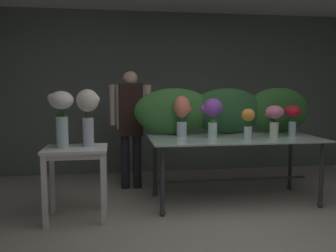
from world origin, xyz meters
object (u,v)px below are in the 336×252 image
(side_table_white, at_px, (76,159))
(vase_violet_stock, at_px, (213,113))
(display_table_glass, at_px, (234,146))
(vase_crimson_carnations, at_px, (293,116))
(vase_cream_lisianthus_tall, at_px, (88,110))
(florist, at_px, (131,117))
(vase_coral_snapdragons, at_px, (182,113))
(vase_sunset_anemones, at_px, (248,121))
(vase_white_roses_tall, at_px, (62,112))
(vase_rosy_ranunculus, at_px, (274,117))

(side_table_white, xyz_separation_m, vase_violet_stock, (1.57, 0.29, 0.45))
(display_table_glass, xyz_separation_m, side_table_white, (-1.85, -0.31, -0.04))
(display_table_glass, bearing_deg, vase_crimson_carnations, 3.27)
(vase_cream_lisianthus_tall, bearing_deg, vase_crimson_carnations, 6.97)
(display_table_glass, bearing_deg, vase_cream_lisianthus_tall, -171.38)
(display_table_glass, distance_m, florist, 1.48)
(vase_coral_snapdragons, xyz_separation_m, vase_violet_stock, (0.33, -0.19, 0.01))
(display_table_glass, height_order, florist, florist)
(vase_sunset_anemones, relative_size, vase_cream_lisianthus_tall, 0.59)
(vase_sunset_anemones, distance_m, vase_white_roses_tall, 2.09)
(vase_crimson_carnations, xyz_separation_m, vase_violet_stock, (-1.06, -0.06, 0.05))
(florist, height_order, vase_sunset_anemones, florist)
(vase_violet_stock, distance_m, vase_cream_lisianthus_tall, 1.46)
(vase_rosy_ranunculus, bearing_deg, vase_white_roses_tall, -173.70)
(vase_rosy_ranunculus, bearing_deg, florist, 154.57)
(vase_crimson_carnations, bearing_deg, vase_white_roses_tall, -172.61)
(vase_white_roses_tall, bearing_deg, vase_violet_stock, 9.90)
(display_table_glass, distance_m, side_table_white, 1.88)
(vase_sunset_anemones, bearing_deg, side_table_white, -176.16)
(vase_crimson_carnations, xyz_separation_m, vase_cream_lisianthus_tall, (-2.49, -0.30, 0.11))
(side_table_white, bearing_deg, vase_sunset_anemones, 3.84)
(side_table_white, bearing_deg, vase_rosy_ranunculus, 6.62)
(side_table_white, xyz_separation_m, vase_white_roses_tall, (-0.13, -0.00, 0.50))
(florist, height_order, vase_rosy_ranunculus, florist)
(vase_violet_stock, bearing_deg, side_table_white, -169.34)
(vase_sunset_anemones, bearing_deg, vase_white_roses_tall, -176.37)
(vase_sunset_anemones, relative_size, vase_rosy_ranunculus, 0.93)
(vase_violet_stock, height_order, vase_white_roses_tall, vase_white_roses_tall)
(vase_white_roses_tall, bearing_deg, vase_cream_lisianthus_tall, 11.34)
(vase_violet_stock, bearing_deg, florist, 139.92)
(display_table_glass, distance_m, vase_white_roses_tall, 2.06)
(vase_crimson_carnations, height_order, vase_rosy_ranunculus, vase_rosy_ranunculus)
(display_table_glass, bearing_deg, vase_sunset_anemones, -61.28)
(vase_crimson_carnations, distance_m, vase_sunset_anemones, 0.71)
(display_table_glass, relative_size, vase_white_roses_tall, 3.50)
(vase_rosy_ranunculus, bearing_deg, side_table_white, -173.38)
(vase_coral_snapdragons, bearing_deg, side_table_white, -158.42)
(florist, height_order, vase_cream_lisianthus_tall, florist)
(florist, distance_m, vase_rosy_ranunculus, 1.89)
(vase_coral_snapdragons, relative_size, vase_sunset_anemones, 1.40)
(vase_crimson_carnations, bearing_deg, vase_rosy_ranunculus, -163.46)
(display_table_glass, distance_m, vase_rosy_ranunculus, 0.61)
(vase_coral_snapdragons, relative_size, vase_violet_stock, 1.06)
(vase_cream_lisianthus_tall, bearing_deg, display_table_glass, 8.62)
(display_table_glass, xyz_separation_m, vase_sunset_anemones, (0.10, -0.18, 0.32))
(vase_sunset_anemones, bearing_deg, vase_coral_snapdragons, 153.55)
(vase_rosy_ranunculus, bearing_deg, vase_cream_lisianthus_tall, -174.31)
(vase_coral_snapdragons, height_order, vase_violet_stock, vase_coral_snapdragons)
(vase_violet_stock, xyz_separation_m, vase_cream_lisianthus_tall, (-1.43, -0.24, 0.06))
(vase_crimson_carnations, height_order, vase_white_roses_tall, vase_white_roses_tall)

